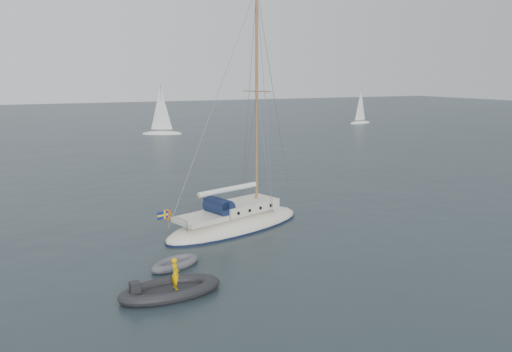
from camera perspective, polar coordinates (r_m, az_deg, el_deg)
name	(u,v)px	position (r m, az deg, el deg)	size (l,w,h in m)	color
ground	(281,235)	(28.41, 2.82, -6.73)	(300.00, 300.00, 0.00)	black
sailboat	(235,211)	(29.26, -2.37, -3.97)	(10.04, 3.01, 14.30)	beige
dinghy	(175,264)	(24.08, -9.22, -9.85)	(2.65, 1.20, 0.38)	#4B4C51
rib	(170,289)	(21.23, -9.79, -12.61)	(4.31, 1.96, 1.58)	black
distant_yacht_c	(161,112)	(77.73, -10.78, 7.23)	(6.10, 3.26, 8.09)	silver
distant_yacht_b	(360,107)	(96.26, 11.85, 7.68)	(5.30, 2.83, 7.03)	silver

